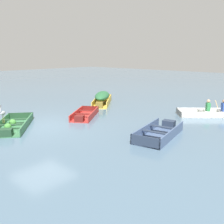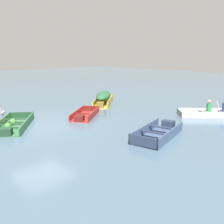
{
  "view_description": "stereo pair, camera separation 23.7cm",
  "coord_description": "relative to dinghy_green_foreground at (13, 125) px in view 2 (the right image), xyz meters",
  "views": [
    {
      "loc": [
        9.91,
        -5.85,
        3.23
      ],
      "look_at": [
        1.5,
        3.26,
        0.35
      ],
      "focal_mm": 40.0,
      "sensor_mm": 36.0,
      "label": 1
    },
    {
      "loc": [
        10.08,
        -5.68,
        3.23
      ],
      "look_at": [
        1.5,
        3.26,
        0.35
      ],
      "focal_mm": 40.0,
      "sensor_mm": 36.0,
      "label": 2
    }
  ],
  "objects": [
    {
      "name": "rowboat_white_with_crew",
      "position": [
        5.77,
        8.52,
        0.07
      ],
      "size": [
        3.37,
        3.18,
        0.89
      ],
      "color": "white",
      "rests_on": "ground"
    },
    {
      "name": "skiff_red_near_moored",
      "position": [
        0.84,
        3.49,
        -0.0
      ],
      "size": [
        2.22,
        2.62,
        0.33
      ],
      "color": "#AD2D28",
      "rests_on": "ground"
    },
    {
      "name": "ground_plane",
      "position": [
        0.6,
        1.01,
        -0.12
      ],
      "size": [
        80.0,
        80.0,
        0.0
      ],
      "primitive_type": "plane",
      "color": "slate"
    },
    {
      "name": "skiff_slate_blue_far_moored",
      "position": [
        5.39,
        3.58,
        0.02
      ],
      "size": [
        1.69,
        2.95,
        0.4
      ],
      "color": "#475B7F",
      "rests_on": "ground"
    },
    {
      "name": "skiff_yellow_mid_moored",
      "position": [
        -1.03,
        6.69,
        0.34
      ],
      "size": [
        2.79,
        3.18,
        0.8
      ],
      "color": "#E5BC47",
      "rests_on": "ground"
    },
    {
      "name": "dinghy_green_foreground",
      "position": [
        0.0,
        0.0,
        0.0
      ],
      "size": [
        3.14,
        2.89,
        0.34
      ],
      "color": "#387047",
      "rests_on": "ground"
    },
    {
      "name": "heron_on_dinghy",
      "position": [
        0.1,
        -0.43,
        0.69
      ],
      "size": [
        0.31,
        0.42,
        0.84
      ],
      "color": "olive",
      "rests_on": "dinghy_green_foreground"
    }
  ]
}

